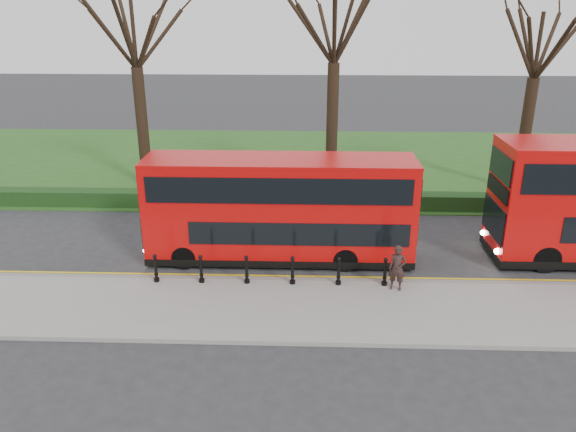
{
  "coord_description": "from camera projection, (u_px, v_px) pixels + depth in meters",
  "views": [
    {
      "loc": [
        0.71,
        -19.05,
        9.51
      ],
      "look_at": [
        0.03,
        0.5,
        2.0
      ],
      "focal_mm": 35.0,
      "sensor_mm": 36.0,
      "label": 1
    }
  ],
  "objects": [
    {
      "name": "hedge",
      "position": [
        292.0,
        200.0,
        27.4
      ],
      "size": [
        60.0,
        0.9,
        0.8
      ],
      "primitive_type": "cube",
      "color": "black",
      "rests_on": "ground"
    },
    {
      "name": "ground",
      "position": [
        287.0,
        270.0,
        21.2
      ],
      "size": [
        120.0,
        120.0,
        0.0
      ],
      "primitive_type": "plane",
      "color": "#28282B",
      "rests_on": "ground"
    },
    {
      "name": "pavement",
      "position": [
        283.0,
        309.0,
        18.38
      ],
      "size": [
        60.0,
        4.0,
        0.15
      ],
      "primitive_type": "cube",
      "color": "gray",
      "rests_on": "ground"
    },
    {
      "name": "pedestrian",
      "position": [
        397.0,
        268.0,
        19.21
      ],
      "size": [
        0.67,
        0.53,
        1.62
      ],
      "primitive_type": "imported",
      "rotation": [
        0.0,
        0.0,
        -0.27
      ],
      "color": "black",
      "rests_on": "pavement"
    },
    {
      "name": "tree_right",
      "position": [
        540.0,
        38.0,
        27.34
      ],
      "size": [
        6.88,
        6.88,
        10.76
      ],
      "color": "black",
      "rests_on": "ground"
    },
    {
      "name": "tree_left",
      "position": [
        133.0,
        24.0,
        27.77
      ],
      "size": [
        7.42,
        7.42,
        11.6
      ],
      "color": "black",
      "rests_on": "ground"
    },
    {
      "name": "bollard_row",
      "position": [
        270.0,
        270.0,
        19.73
      ],
      "size": [
        8.24,
        0.15,
        1.0
      ],
      "color": "black",
      "rests_on": "pavement"
    },
    {
      "name": "grass_verge",
      "position": [
        296.0,
        163.0,
        35.19
      ],
      "size": [
        60.0,
        18.0,
        0.06
      ],
      "primitive_type": "cube",
      "color": "#224F1A",
      "rests_on": "ground"
    },
    {
      "name": "kerb",
      "position": [
        286.0,
        281.0,
        20.24
      ],
      "size": [
        60.0,
        0.25,
        0.16
      ],
      "primitive_type": "cube",
      "color": "slate",
      "rests_on": "ground"
    },
    {
      "name": "bus_lead",
      "position": [
        280.0,
        210.0,
        21.44
      ],
      "size": [
        10.2,
        2.34,
        4.06
      ],
      "color": "#BA0908",
      "rests_on": "ground"
    },
    {
      "name": "yellow_line_outer",
      "position": [
        286.0,
        278.0,
        20.55
      ],
      "size": [
        60.0,
        0.1,
        0.01
      ],
      "primitive_type": "cube",
      "color": "yellow",
      "rests_on": "ground"
    },
    {
      "name": "tree_mid",
      "position": [
        335.0,
        18.0,
        27.33
      ],
      "size": [
        7.69,
        7.69,
        12.02
      ],
      "color": "black",
      "rests_on": "ground"
    },
    {
      "name": "yellow_line_inner",
      "position": [
        286.0,
        276.0,
        20.73
      ],
      "size": [
        60.0,
        0.1,
        0.01
      ],
      "primitive_type": "cube",
      "color": "yellow",
      "rests_on": "ground"
    }
  ]
}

